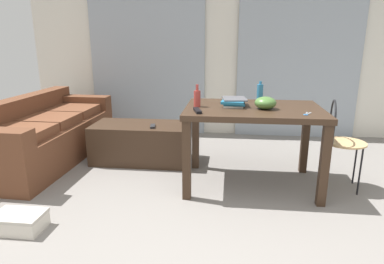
{
  "coord_description": "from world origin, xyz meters",
  "views": [
    {
      "loc": [
        0.14,
        -1.58,
        1.34
      ],
      "look_at": [
        -0.24,
        1.76,
        0.41
      ],
      "focal_mm": 31.43,
      "sensor_mm": 36.0,
      "label": 1
    }
  ],
  "objects": [
    {
      "name": "bowl",
      "position": [
        0.45,
        1.38,
        0.8
      ],
      "size": [
        0.19,
        0.19,
        0.11
      ],
      "primitive_type": "ellipsoid",
      "color": "#477033",
      "rests_on": "craft_table"
    },
    {
      "name": "tv_remote_on_table",
      "position": [
        -0.13,
        1.19,
        0.76
      ],
      "size": [
        0.09,
        0.19,
        0.02
      ],
      "primitive_type": "cube",
      "rotation": [
        0.0,
        0.0,
        0.26
      ],
      "color": "black",
      "rests_on": "craft_table"
    },
    {
      "name": "book_stack",
      "position": [
        0.17,
        1.49,
        0.79
      ],
      "size": [
        0.24,
        0.3,
        0.07
      ],
      "color": "silver",
      "rests_on": "craft_table"
    },
    {
      "name": "shoebox",
      "position": [
        -1.35,
        0.43,
        0.07
      ],
      "size": [
        0.35,
        0.24,
        0.13
      ],
      "color": "beige",
      "rests_on": "ground"
    },
    {
      "name": "bottle_far",
      "position": [
        0.43,
        1.75,
        0.84
      ],
      "size": [
        0.06,
        0.06,
        0.2
      ],
      "color": "teal",
      "rests_on": "craft_table"
    },
    {
      "name": "bottle_near",
      "position": [
        -0.16,
        1.42,
        0.83
      ],
      "size": [
        0.06,
        0.06,
        0.2
      ],
      "color": "#99332D",
      "rests_on": "craft_table"
    },
    {
      "name": "coffee_table",
      "position": [
        -0.84,
        1.96,
        0.21
      ],
      "size": [
        1.07,
        0.54,
        0.43
      ],
      "color": "#382619",
      "rests_on": "ground"
    },
    {
      "name": "scissors",
      "position": [
        0.77,
        1.19,
        0.75
      ],
      "size": [
        0.08,
        0.12,
        0.0
      ],
      "color": "#9EA0A5",
      "rests_on": "craft_table"
    },
    {
      "name": "wall_back",
      "position": [
        0.0,
        3.29,
        1.27
      ],
      "size": [
        5.46,
        0.1,
        2.54
      ],
      "primitive_type": "cube",
      "color": "silver",
      "rests_on": "ground"
    },
    {
      "name": "couch",
      "position": [
        -1.95,
        1.87,
        0.3
      ],
      "size": [
        0.85,
        2.0,
        0.71
      ],
      "color": "brown",
      "rests_on": "ground"
    },
    {
      "name": "ground_plane",
      "position": [
        0.0,
        1.24,
        0.0
      ],
      "size": [
        7.89,
        7.89,
        0.0
      ],
      "primitive_type": "plane",
      "color": "gray"
    },
    {
      "name": "wire_chair",
      "position": [
        1.13,
        1.47,
        0.51
      ],
      "size": [
        0.36,
        0.38,
        0.82
      ],
      "color": "tan",
      "rests_on": "ground"
    },
    {
      "name": "craft_table",
      "position": [
        0.35,
        1.44,
        0.64
      ],
      "size": [
        1.22,
        0.84,
        0.75
      ],
      "color": "#382619",
      "rests_on": "ground"
    },
    {
      "name": "tv_remote_primary",
      "position": [
        -0.68,
        1.84,
        0.44
      ],
      "size": [
        0.07,
        0.15,
        0.02
      ],
      "primitive_type": "cube",
      "rotation": [
        0.0,
        0.0,
        0.16
      ],
      "color": "#232326",
      "rests_on": "coffee_table"
    },
    {
      "name": "curtains",
      "position": [
        0.0,
        3.2,
        1.09
      ],
      "size": [
        3.73,
        0.03,
        2.19
      ],
      "color": "#99A3AD",
      "rests_on": "ground"
    }
  ]
}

